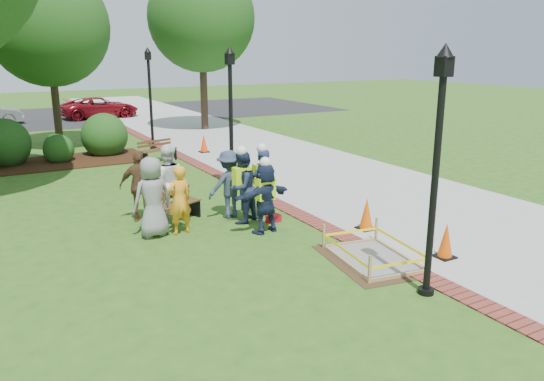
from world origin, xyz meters
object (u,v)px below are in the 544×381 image
bench_near (175,212)px  lamp_near (437,155)px  cone_front (446,241)px  wet_concrete_pad (373,249)px  hivis_worker_b (262,181)px  hivis_worker_a (265,195)px  hivis_worker_c (242,185)px

bench_near → lamp_near: lamp_near is taller
cone_front → lamp_near: size_ratio=0.18×
bench_near → lamp_near: bearing=-67.5°
wet_concrete_pad → hivis_worker_b: size_ratio=1.32×
lamp_near → hivis_worker_b: bearing=94.7°
wet_concrete_pad → hivis_worker_a: hivis_worker_a is taller
cone_front → hivis_worker_c: 4.93m
wet_concrete_pad → hivis_worker_c: bearing=109.2°
wet_concrete_pad → cone_front: bearing=-25.1°
bench_near → hivis_worker_a: (1.59, -1.79, 0.65)m
wet_concrete_pad → hivis_worker_a: (-1.08, 2.59, 0.66)m
wet_concrete_pad → cone_front: cone_front is taller
lamp_near → hivis_worker_a: (-0.90, 4.24, -1.58)m
cone_front → hivis_worker_c: (-2.58, 4.16, 0.59)m
hivis_worker_c → cone_front: bearing=-58.2°
bench_near → hivis_worker_c: (1.45, -0.86, 0.70)m
wet_concrete_pad → hivis_worker_a: size_ratio=1.41×
cone_front → hivis_worker_b: size_ratio=0.40×
wet_concrete_pad → bench_near: (-2.68, 4.38, 0.01)m
hivis_worker_c → lamp_near: bearing=-78.6°
cone_front → hivis_worker_b: hivis_worker_b is taller
wet_concrete_pad → hivis_worker_c: size_ratio=1.32×
bench_near → hivis_worker_b: 2.30m
wet_concrete_pad → bench_near: 5.14m
hivis_worker_b → hivis_worker_c: bearing=-169.7°
lamp_near → hivis_worker_c: lamp_near is taller
lamp_near → wet_concrete_pad: bearing=83.9°
cone_front → hivis_worker_a: size_ratio=0.42×
cone_front → hivis_worker_c: hivis_worker_c is taller
bench_near → hivis_worker_c: bearing=-30.7°
hivis_worker_a → hivis_worker_c: 0.94m
hivis_worker_a → hivis_worker_c: (-0.14, 0.93, 0.05)m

